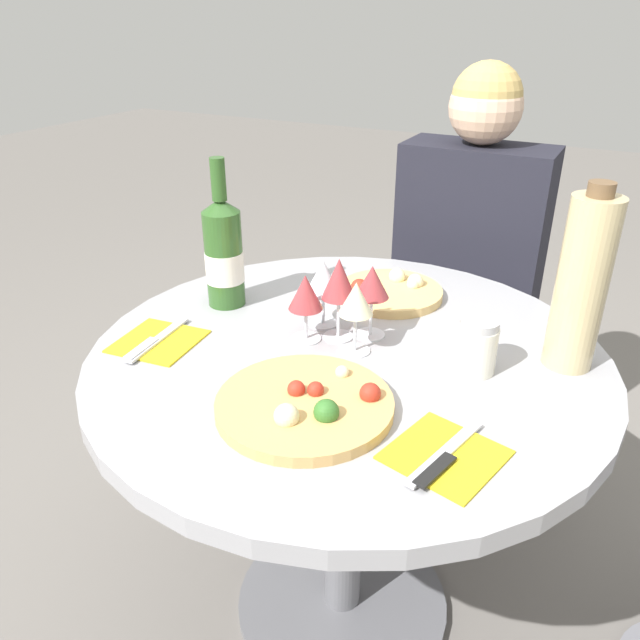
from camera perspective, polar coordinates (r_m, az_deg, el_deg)
The scene contains 16 objects.
ground_plane at distance 1.67m, azimuth 2.02°, elevation -24.49°, with size 12.00×12.00×0.00m, color slate.
dining_table at distance 1.27m, azimuth 2.43°, elevation -8.29°, with size 0.99×0.99×0.71m.
chair_behind_diner at distance 1.96m, azimuth 13.27°, elevation 0.49°, with size 0.36×0.36×0.93m.
seated_diner at distance 1.81m, azimuth 12.34°, elevation 0.87°, with size 0.39×0.40×1.18m.
pizza_large at distance 1.02m, azimuth -1.25°, elevation -7.72°, with size 0.29×0.29×0.05m.
pizza_small_far at distance 1.42m, azimuth 6.37°, elevation 2.67°, with size 0.24×0.24×0.05m.
wine_bottle at distance 1.35m, azimuth -8.80°, elevation 6.08°, with size 0.08×0.08×0.32m.
tall_carafe at distance 1.17m, azimuth 22.82°, elevation 3.07°, with size 0.09×0.09×0.34m.
sugar_shaker at distance 1.14m, azimuth 14.13°, elevation -2.31°, with size 0.07×0.07×0.10m.
wine_glass_front_left at distance 1.19m, azimuth -1.34°, elevation 2.40°, with size 0.07×0.07×0.14m.
wine_glass_center at distance 1.19m, azimuth 1.75°, elevation 3.62°, with size 0.07×0.07×0.17m.
wine_glass_back_right at distance 1.20m, azimuth 4.77°, elevation 3.30°, with size 0.07×0.07×0.15m.
wine_glass_back_left at distance 1.25m, azimuth 0.30°, elevation 3.81°, with size 0.07×0.07×0.14m.
wine_glass_front_right at distance 1.14m, azimuth 3.30°, elevation 1.76°, with size 0.07×0.07×0.14m.
place_setting_left at distance 1.26m, azimuth -14.67°, elevation -1.90°, with size 0.16×0.19×0.01m.
place_setting_right at distance 0.95m, azimuth 11.29°, elevation -12.06°, with size 0.18×0.19×0.01m.
Camera 1 is at (0.43, -0.95, 1.30)m, focal length 35.00 mm.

